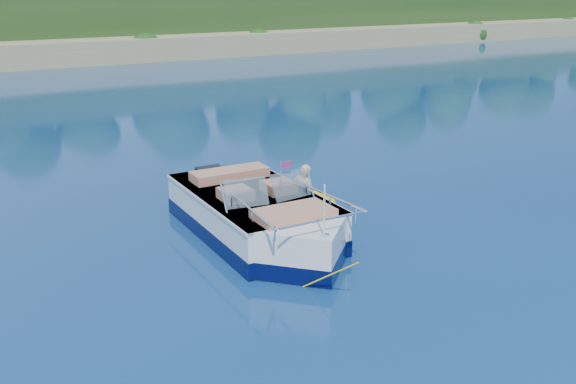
# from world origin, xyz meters

# --- Properties ---
(ground) EXTENTS (160.00, 160.00, 0.00)m
(ground) POSITION_xyz_m (0.00, 0.00, 0.00)
(ground) COLOR #0A1D4A
(ground) RESTS_ON ground
(motorboat) EXTENTS (2.28, 6.15, 2.05)m
(motorboat) POSITION_xyz_m (-0.69, 4.06, 0.40)
(motorboat) COLOR silver
(motorboat) RESTS_ON ground
(tow_tube) EXTENTS (1.52, 1.52, 0.37)m
(tow_tube) POSITION_xyz_m (1.10, 5.18, 0.09)
(tow_tube) COLOR yellow
(tow_tube) RESTS_ON ground
(boy) EXTENTS (0.69, 0.85, 1.53)m
(boy) POSITION_xyz_m (1.01, 5.27, 0.00)
(boy) COLOR #DFAB75
(boy) RESTS_ON ground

